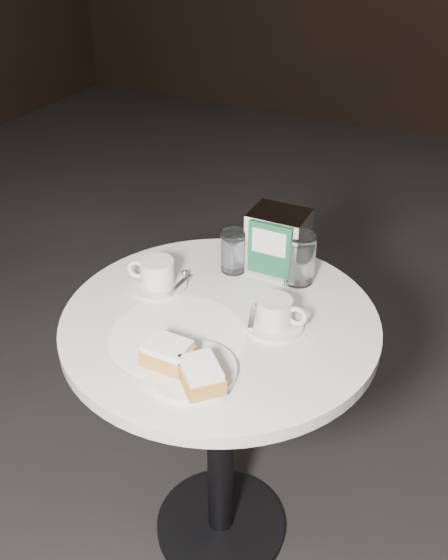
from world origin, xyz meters
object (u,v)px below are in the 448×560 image
Objects in this scene: beignet_plate at (187,366)px; cafe_table at (220,384)px; water_glass_right at (299,259)px; coffee_cup_left at (157,275)px; coffee_cup_right at (275,315)px; water_glass_left at (234,252)px; napkin_dispenser at (278,242)px.

cafe_table is at bearing 98.69° from beignet_plate.
coffee_cup_left is at bearing -148.99° from water_glass_right.
water_glass_right is (0.10, 0.21, 0.26)m from cafe_table.
coffee_cup_left reaches higher than cafe_table.
coffee_cup_left is 0.31m from coffee_cup_right.
water_glass_left reaches higher than coffee_cup_left.
cafe_table is 0.26m from coffee_cup_right.
beignet_plate is at bearing -77.09° from water_glass_left.
napkin_dispenser is (-0.08, 0.21, 0.05)m from coffee_cup_right.
water_glass_right reaches higher than water_glass_left.
beignet_plate is 0.42m from water_glass_right.
water_glass_right is (0.16, 0.03, 0.01)m from water_glass_left.
napkin_dispenser reaches higher than water_glass_left.
water_glass_right is (-0.02, 0.19, 0.03)m from coffee_cup_right.
napkin_dispenser is at bearing 81.47° from cafe_table.
water_glass_right is (0.29, 0.17, 0.03)m from coffee_cup_left.
water_glass_left reaches higher than beignet_plate.
coffee_cup_left reaches higher than beignet_plate.
water_glass_left is (-0.09, 0.39, 0.03)m from beignet_plate.
napkin_dispenser reaches higher than water_glass_right.
water_glass_right is 0.78× the size of napkin_dispenser.
coffee_cup_right is 0.23m from napkin_dispenser.
water_glass_left is 0.16m from water_glass_right.
coffee_cup_right is (0.09, 0.22, 0.01)m from beignet_plate.
beignet_plate is 1.60× the size of coffee_cup_right.
water_glass_left reaches higher than cafe_table.
water_glass_right is at bearing 17.28° from coffee_cup_left.
beignet_plate is 2.22× the size of water_glass_left.
napkin_dispenser is at bearing 107.17° from coffee_cup_right.
napkin_dispenser is (-0.06, 0.02, 0.02)m from water_glass_right.
water_glass_right reaches higher than coffee_cup_right.
beignet_plate is 0.32m from coffee_cup_left.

